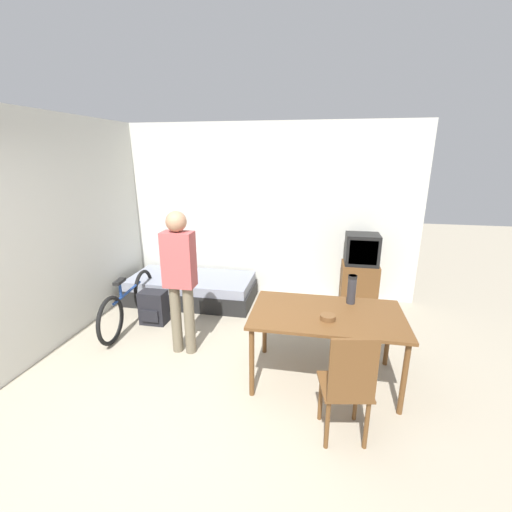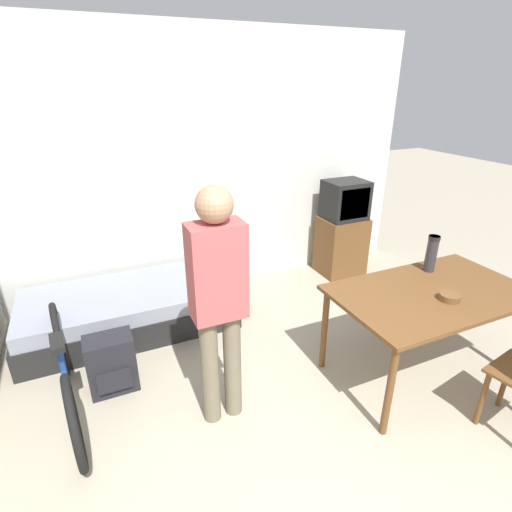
% 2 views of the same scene
% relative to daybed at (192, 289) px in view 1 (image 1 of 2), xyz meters
% --- Properties ---
extents(ground_plane, '(20.00, 20.00, 0.00)m').
position_rel_daybed_xyz_m(ground_plane, '(0.90, -2.70, -0.19)').
color(ground_plane, '#9E937F').
extents(wall_back, '(5.02, 0.06, 2.70)m').
position_rel_daybed_xyz_m(wall_back, '(0.90, 0.56, 1.16)').
color(wall_back, silver).
rests_on(wall_back, ground_plane).
extents(wall_left, '(0.06, 4.23, 2.70)m').
position_rel_daybed_xyz_m(wall_left, '(-1.13, -1.08, 1.16)').
color(wall_left, silver).
rests_on(wall_left, ground_plane).
extents(daybed, '(1.93, 0.91, 0.39)m').
position_rel_daybed_xyz_m(daybed, '(0.00, 0.00, 0.00)').
color(daybed, black).
rests_on(daybed, ground_plane).
extents(tv, '(0.52, 0.43, 1.14)m').
position_rel_daybed_xyz_m(tv, '(2.54, 0.19, 0.35)').
color(tv, brown).
rests_on(tv, ground_plane).
extents(dining_table, '(1.47, 0.88, 0.75)m').
position_rel_daybed_xyz_m(dining_table, '(2.04, -1.63, 0.48)').
color(dining_table, brown).
rests_on(dining_table, ground_plane).
extents(wooden_chair, '(0.45, 0.45, 0.98)m').
position_rel_daybed_xyz_m(wooden_chair, '(2.20, -2.42, 0.35)').
color(wooden_chair, brown).
rests_on(wooden_chair, ground_plane).
extents(bicycle, '(0.18, 1.57, 0.71)m').
position_rel_daybed_xyz_m(bicycle, '(-0.54, -0.91, 0.12)').
color(bicycle, black).
rests_on(bicycle, ground_plane).
extents(person_standing, '(0.34, 0.22, 1.66)m').
position_rel_daybed_xyz_m(person_standing, '(0.44, -1.40, 0.77)').
color(person_standing, '#6B604C').
rests_on(person_standing, ground_plane).
extents(thermos_flask, '(0.09, 0.09, 0.31)m').
position_rel_daybed_xyz_m(thermos_flask, '(2.28, -1.35, 0.72)').
color(thermos_flask, '#2D2D33').
rests_on(thermos_flask, dining_table).
extents(mate_bowl, '(0.14, 0.14, 0.05)m').
position_rel_daybed_xyz_m(mate_bowl, '(2.04, -1.77, 0.58)').
color(mate_bowl, brown).
rests_on(mate_bowl, dining_table).
extents(backpack, '(0.35, 0.26, 0.46)m').
position_rel_daybed_xyz_m(backpack, '(-0.24, -0.81, 0.03)').
color(backpack, black).
rests_on(backpack, ground_plane).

